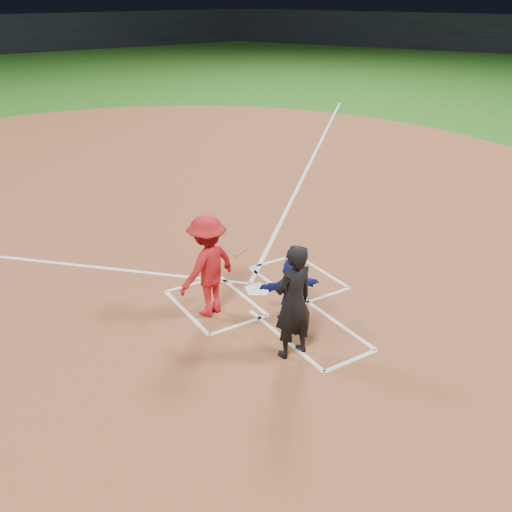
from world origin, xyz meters
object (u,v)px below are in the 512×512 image
umpire (293,302)px  batter_at_plate (208,266)px  home_plate (258,290)px  catcher (291,290)px

umpire → batter_at_plate: umpire is taller
umpire → batter_at_plate: (-0.53, 1.88, -0.03)m
home_plate → catcher: bearing=86.4°
catcher → home_plate: bearing=-74.9°
home_plate → umpire: bearing=72.0°
home_plate → catcher: size_ratio=0.50×
catcher → batter_at_plate: 1.54m
catcher → umpire: 1.16m
catcher → umpire: (-0.61, -0.91, 0.38)m
umpire → batter_at_plate: bearing=-76.8°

